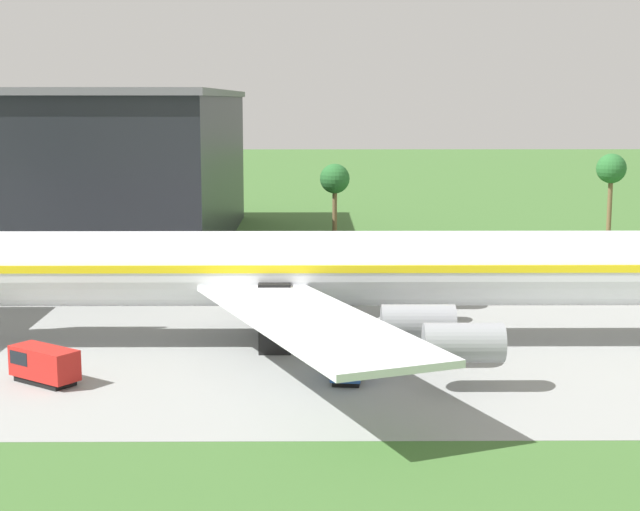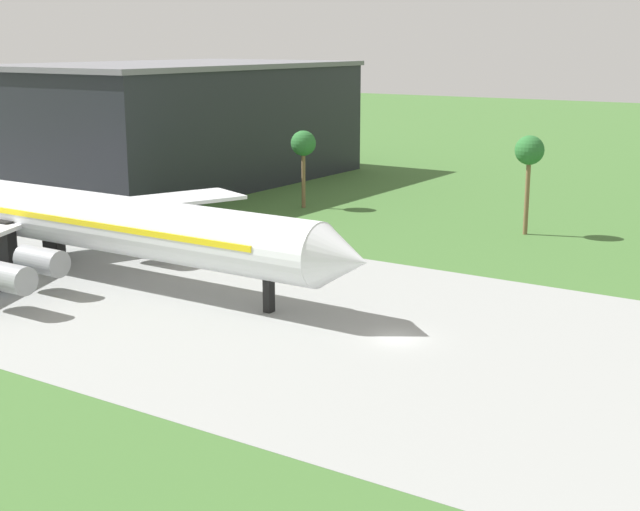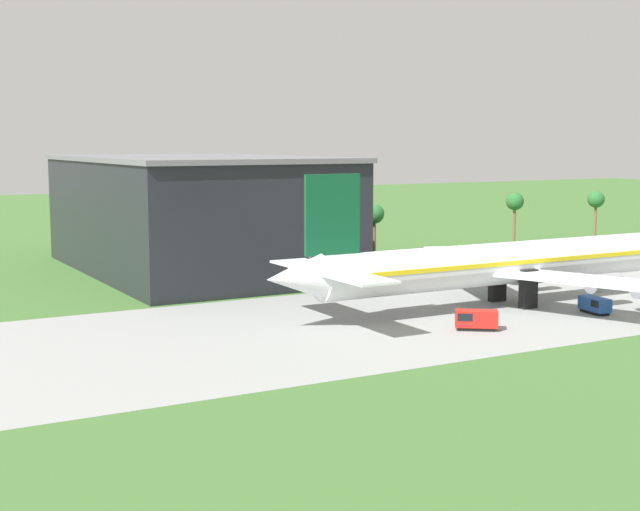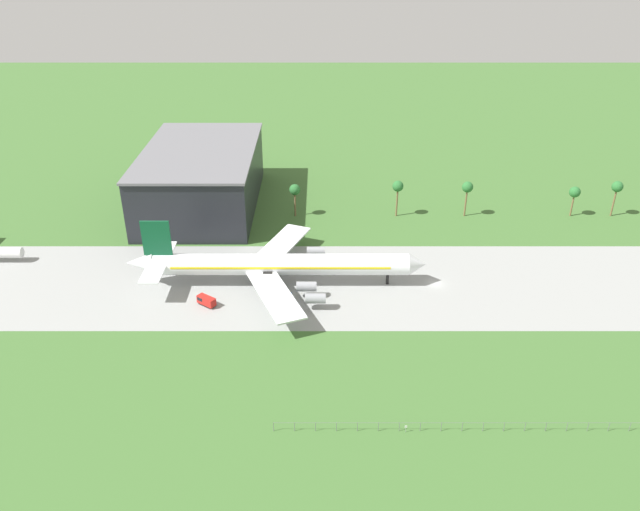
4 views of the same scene
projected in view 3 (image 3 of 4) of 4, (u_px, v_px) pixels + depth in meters
The scene contains 5 objects.
jet_airliner at pixel (525, 262), 123.50m from camera, with size 79.53×53.53×18.56m.
baggage_tug at pixel (596, 305), 116.64m from camera, with size 2.55×4.69×2.15m.
fuel_truck at pixel (475, 319), 106.44m from camera, with size 5.24×4.57×2.43m.
terminal_building at pixel (193, 213), 155.17m from camera, with size 36.72×61.20×19.93m.
palm_tree_row at pixel (599, 203), 190.40m from camera, with size 108.26×3.60×12.30m.
Camera 3 is at (-127.26, -92.77, 22.43)m, focal length 50.00 mm.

